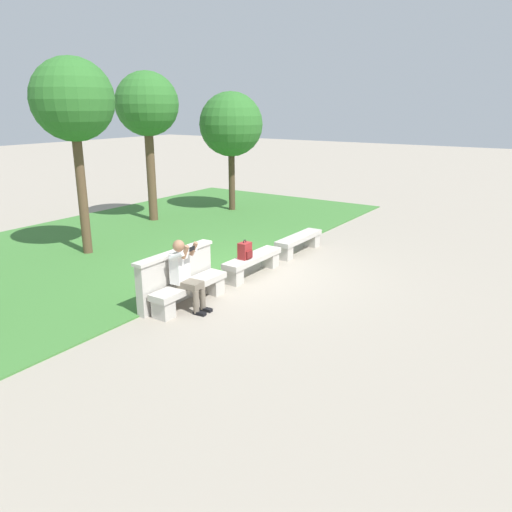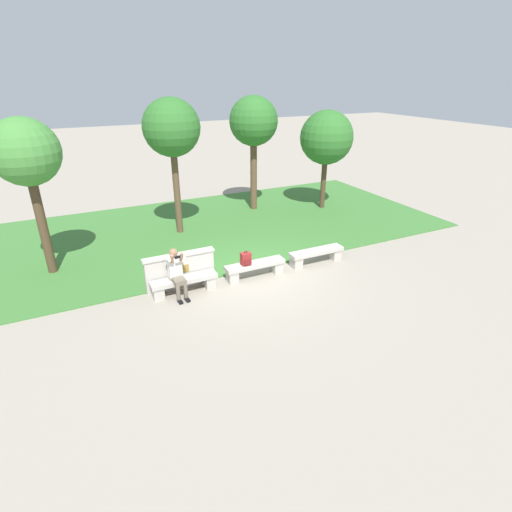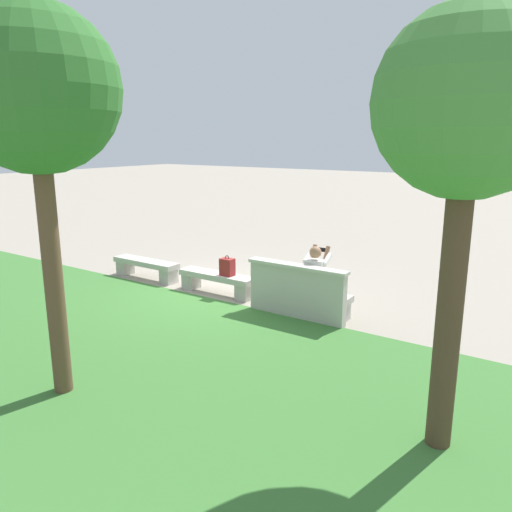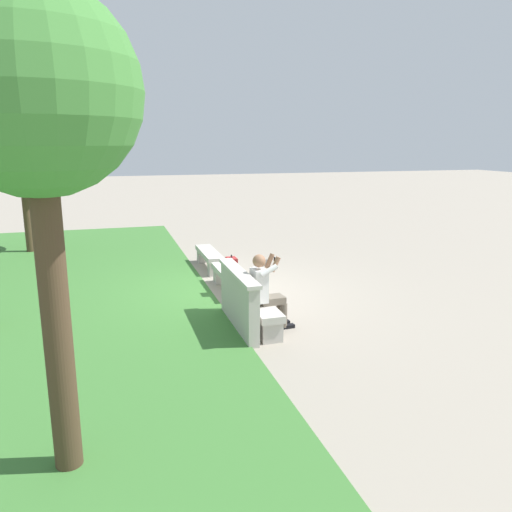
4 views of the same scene
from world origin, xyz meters
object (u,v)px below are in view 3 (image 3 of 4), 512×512
(backpack, at_px, (228,267))
(tree_left_background, at_px, (35,93))
(person_photographer, at_px, (317,276))
(bench_near, at_px, (217,280))
(tree_right_background, at_px, (469,110))
(bench_mid, at_px, (146,266))
(bench_main, at_px, (305,298))

(backpack, xyz_separation_m, tree_left_background, (-0.68, 4.44, 3.10))
(person_photographer, bearing_deg, bench_near, 1.91)
(backpack, relative_size, tree_left_background, 0.09)
(person_photographer, relative_size, tree_right_background, 0.30)
(bench_mid, bearing_deg, bench_near, 180.00)
(tree_left_background, relative_size, tree_right_background, 1.07)
(bench_mid, relative_size, person_photographer, 1.36)
(bench_mid, height_order, tree_left_background, tree_left_background)
(bench_mid, xyz_separation_m, tree_right_background, (-7.44, 2.91, 3.18))
(person_photographer, xyz_separation_m, tree_left_background, (1.35, 4.51, 2.99))
(bench_near, bearing_deg, backpack, 179.82)
(bench_main, height_order, person_photographer, person_photographer)
(tree_right_background, bearing_deg, person_photographer, -44.84)
(person_photographer, bearing_deg, tree_right_background, 135.16)
(tree_left_background, bearing_deg, bench_main, -104.51)
(bench_near, bearing_deg, tree_left_background, 102.36)
(bench_main, relative_size, person_photographer, 1.36)
(backpack, distance_m, tree_right_background, 6.47)
(bench_main, height_order, tree_right_background, tree_right_background)
(backpack, bearing_deg, bench_mid, -0.02)
(bench_near, distance_m, tree_left_background, 5.69)
(person_photographer, bearing_deg, tree_left_background, 73.38)
(bench_main, relative_size, tree_right_background, 0.40)
(person_photographer, bearing_deg, bench_main, 21.21)
(bench_main, xyz_separation_m, bench_mid, (4.24, 0.00, 0.00))
(bench_main, distance_m, bench_near, 2.12)
(backpack, relative_size, tree_right_background, 0.10)
(bench_near, xyz_separation_m, tree_right_background, (-5.32, 2.91, 3.18))
(bench_main, relative_size, bench_mid, 1.00)
(bench_main, distance_m, person_photographer, 0.49)
(bench_main, relative_size, tree_left_background, 0.38)
(bench_mid, bearing_deg, bench_main, 180.00)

